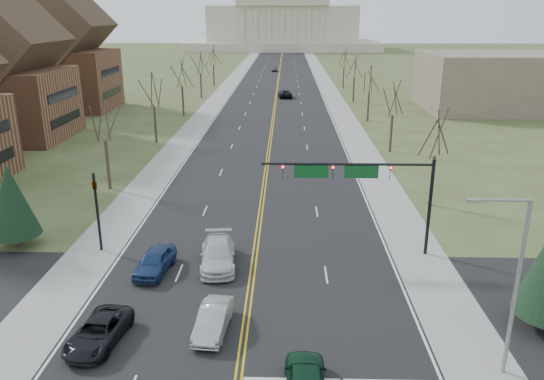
# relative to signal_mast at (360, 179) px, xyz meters

# --- Properties ---
(ground) EXTENTS (600.00, 600.00, 0.00)m
(ground) POSITION_rel_signal_mast_xyz_m (-7.45, -13.50, -5.76)
(ground) COLOR #424A25
(ground) RESTS_ON ground
(road) EXTENTS (20.00, 380.00, 0.01)m
(road) POSITION_rel_signal_mast_xyz_m (-7.45, 96.50, -5.76)
(road) COLOR black
(road) RESTS_ON ground
(cross_road) EXTENTS (120.00, 14.00, 0.01)m
(cross_road) POSITION_rel_signal_mast_xyz_m (-7.45, -7.50, -5.76)
(cross_road) COLOR black
(cross_road) RESTS_ON ground
(sidewalk_left) EXTENTS (4.00, 380.00, 0.03)m
(sidewalk_left) POSITION_rel_signal_mast_xyz_m (-19.45, 96.50, -5.75)
(sidewalk_left) COLOR gray
(sidewalk_left) RESTS_ON ground
(sidewalk_right) EXTENTS (4.00, 380.00, 0.03)m
(sidewalk_right) POSITION_rel_signal_mast_xyz_m (4.55, 96.50, -5.75)
(sidewalk_right) COLOR gray
(sidewalk_right) RESTS_ON ground
(center_line) EXTENTS (0.42, 380.00, 0.01)m
(center_line) POSITION_rel_signal_mast_xyz_m (-7.45, 96.50, -5.75)
(center_line) COLOR gold
(center_line) RESTS_ON road
(edge_line_left) EXTENTS (0.15, 380.00, 0.01)m
(edge_line_left) POSITION_rel_signal_mast_xyz_m (-17.25, 96.50, -5.75)
(edge_line_left) COLOR silver
(edge_line_left) RESTS_ON road
(edge_line_right) EXTENTS (0.15, 380.00, 0.01)m
(edge_line_right) POSITION_rel_signal_mast_xyz_m (2.35, 96.50, -5.75)
(edge_line_right) COLOR silver
(edge_line_right) RESTS_ON road
(capitol) EXTENTS (90.00, 60.00, 50.00)m
(capitol) POSITION_rel_signal_mast_xyz_m (-7.45, 236.41, 8.44)
(capitol) COLOR beige
(capitol) RESTS_ON ground
(signal_mast) EXTENTS (12.12, 0.44, 7.20)m
(signal_mast) POSITION_rel_signal_mast_xyz_m (0.00, 0.00, 0.00)
(signal_mast) COLOR black
(signal_mast) RESTS_ON ground
(signal_left) EXTENTS (0.32, 0.36, 6.00)m
(signal_left) POSITION_rel_signal_mast_xyz_m (-18.95, 0.00, -2.05)
(signal_left) COLOR black
(signal_left) RESTS_ON ground
(street_light) EXTENTS (2.90, 0.25, 9.07)m
(street_light) POSITION_rel_signal_mast_xyz_m (5.29, -13.50, -0.54)
(street_light) COLOR gray
(street_light) RESTS_ON ground
(tree_r_0) EXTENTS (3.74, 3.74, 8.50)m
(tree_r_0) POSITION_rel_signal_mast_xyz_m (8.05, 10.50, 0.79)
(tree_r_0) COLOR #3A2B22
(tree_r_0) RESTS_ON ground
(tree_l_0) EXTENTS (3.96, 3.96, 9.00)m
(tree_l_0) POSITION_rel_signal_mast_xyz_m (-22.95, 14.50, 1.18)
(tree_l_0) COLOR #3A2B22
(tree_l_0) RESTS_ON ground
(tree_r_1) EXTENTS (3.74, 3.74, 8.50)m
(tree_r_1) POSITION_rel_signal_mast_xyz_m (8.05, 30.50, 0.79)
(tree_r_1) COLOR #3A2B22
(tree_r_1) RESTS_ON ground
(tree_l_1) EXTENTS (3.96, 3.96, 9.00)m
(tree_l_1) POSITION_rel_signal_mast_xyz_m (-22.95, 34.50, 1.18)
(tree_l_1) COLOR #3A2B22
(tree_l_1) RESTS_ON ground
(tree_r_2) EXTENTS (3.74, 3.74, 8.50)m
(tree_r_2) POSITION_rel_signal_mast_xyz_m (8.05, 50.50, 0.79)
(tree_r_2) COLOR #3A2B22
(tree_r_2) RESTS_ON ground
(tree_l_2) EXTENTS (3.96, 3.96, 9.00)m
(tree_l_2) POSITION_rel_signal_mast_xyz_m (-22.95, 54.50, 1.18)
(tree_l_2) COLOR #3A2B22
(tree_l_2) RESTS_ON ground
(tree_r_3) EXTENTS (3.74, 3.74, 8.50)m
(tree_r_3) POSITION_rel_signal_mast_xyz_m (8.05, 70.50, 0.79)
(tree_r_3) COLOR #3A2B22
(tree_r_3) RESTS_ON ground
(tree_l_3) EXTENTS (3.96, 3.96, 9.00)m
(tree_l_3) POSITION_rel_signal_mast_xyz_m (-22.95, 74.50, 1.18)
(tree_l_3) COLOR #3A2B22
(tree_l_3) RESTS_ON ground
(tree_r_4) EXTENTS (3.74, 3.74, 8.50)m
(tree_r_4) POSITION_rel_signal_mast_xyz_m (8.05, 90.50, 0.79)
(tree_r_4) COLOR #3A2B22
(tree_r_4) RESTS_ON ground
(tree_l_4) EXTENTS (3.96, 3.96, 9.00)m
(tree_l_4) POSITION_rel_signal_mast_xyz_m (-22.95, 94.50, 1.18)
(tree_l_4) COLOR #3A2B22
(tree_l_4) RESTS_ON ground
(conifer_l) EXTENTS (3.64, 3.64, 6.50)m
(conifer_l) POSITION_rel_signal_mast_xyz_m (-25.45, 0.50, -2.02)
(conifer_l) COLOR #3A2B22
(conifer_l) RESTS_ON ground
(bldg_left_mid) EXTENTS (15.10, 14.28, 20.75)m
(bldg_left_mid) POSITION_rel_signal_mast_xyz_m (-43.44, 36.50, 2.78)
(bldg_left_mid) COLOR brown
(bldg_left_mid) RESTS_ON ground
(bldg_left_far) EXTENTS (17.10, 14.28, 23.25)m
(bldg_left_far) POSITION_rel_signal_mast_xyz_m (-45.44, 60.50, 3.78)
(bldg_left_far) COLOR brown
(bldg_left_far) RESTS_ON ground
(bldg_right_mass) EXTENTS (25.00, 20.00, 10.00)m
(bldg_right_mass) POSITION_rel_signal_mast_xyz_m (32.55, 62.50, -0.76)
(bldg_right_mass) COLOR #6E5D4E
(bldg_right_mass) RESTS_ON ground
(car_sb_inner_lead) EXTENTS (1.93, 4.51, 1.44)m
(car_sb_inner_lead) POSITION_rel_signal_mast_xyz_m (-9.16, -10.35, -5.03)
(car_sb_inner_lead) COLOR #A3A5AB
(car_sb_inner_lead) RESTS_ON road
(car_sb_outer_lead) EXTENTS (2.88, 5.15, 1.36)m
(car_sb_outer_lead) POSITION_rel_signal_mast_xyz_m (-15.14, -11.63, -5.07)
(car_sb_outer_lead) COLOR black
(car_sb_outer_lead) RESTS_ON road
(car_sb_inner_second) EXTENTS (2.93, 5.99, 1.68)m
(car_sb_inner_second) POSITION_rel_signal_mast_xyz_m (-9.91, -2.28, -4.91)
(car_sb_inner_second) COLOR silver
(car_sb_inner_second) RESTS_ON road
(car_sb_outer_second) EXTENTS (2.46, 4.84, 1.58)m
(car_sb_outer_second) POSITION_rel_signal_mast_xyz_m (-14.08, -3.37, -4.96)
(car_sb_outer_second) COLOR navy
(car_sb_outer_second) RESTS_ON road
(car_far_nb) EXTENTS (3.25, 6.02, 1.60)m
(car_far_nb) POSITION_rel_signal_mast_xyz_m (-5.58, 75.75, -4.95)
(car_far_nb) COLOR black
(car_far_nb) RESTS_ON road
(car_far_sb) EXTENTS (1.73, 4.13, 1.40)m
(car_far_sb) POSITION_rel_signal_mast_xyz_m (-8.91, 127.96, -5.05)
(car_far_sb) COLOR #4E5056
(car_far_sb) RESTS_ON road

